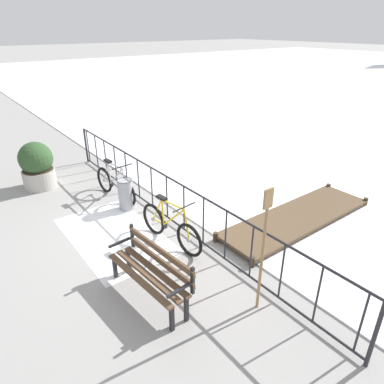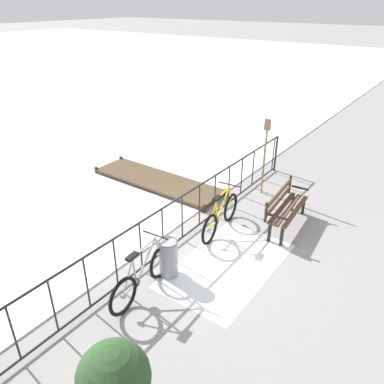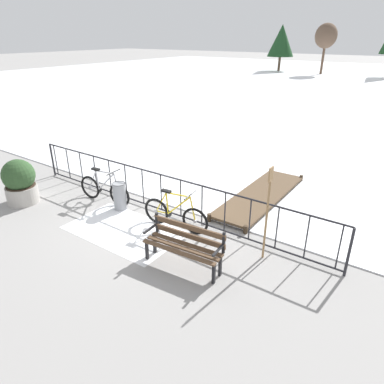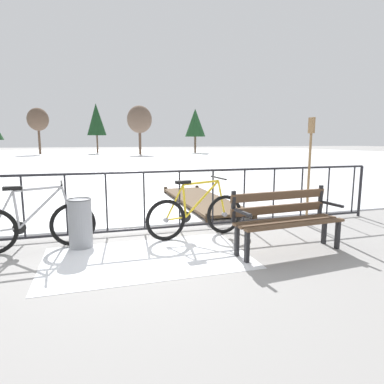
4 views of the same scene
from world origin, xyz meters
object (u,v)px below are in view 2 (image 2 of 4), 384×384
Objects in this scene: bicycle_second at (221,216)px; trash_bin at (168,258)px; oar_upright at (265,152)px; park_bench at (285,205)px; bicycle_near_railing at (143,276)px.

trash_bin is at bearing -179.45° from bicycle_second.
trash_bin is 4.07m from oar_upright.
bicycle_second is 2.33× the size of trash_bin.
oar_upright reaches higher than park_bench.
trash_bin is at bearing 160.55° from park_bench.
oar_upright reaches higher than trash_bin.
bicycle_second reaches higher than park_bench.
bicycle_near_railing is at bearing 179.47° from bicycle_second.
bicycle_second is at bearing -177.41° from oar_upright.
park_bench is 1.73m from oar_upright.
park_bench is (3.45, -1.03, 0.14)m from bicycle_near_railing.
oar_upright is (2.19, 0.10, 0.77)m from bicycle_second.
bicycle_second is 1.80m from trash_bin.
bicycle_second reaches higher than trash_bin.
bicycle_near_railing is at bearing 163.31° from park_bench.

